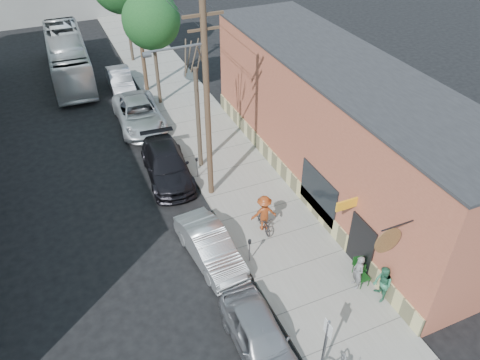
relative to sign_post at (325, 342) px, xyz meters
name	(u,v)px	position (x,y,z in m)	size (l,w,h in m)	color
ground	(211,297)	(-2.35, 4.69, -1.83)	(120.00, 120.00, 0.00)	black
sidewalk	(212,143)	(1.90, 15.69, -1.76)	(4.50, 58.00, 0.15)	gray
cafe_building	(339,127)	(6.64, 9.68, 1.47)	(6.60, 20.20, 6.61)	#A8563E
sign_post	(325,342)	(0.00, 0.00, 0.00)	(0.07, 0.45, 2.80)	slate
parking_meter_near	(250,247)	(-0.10, 5.79, -0.85)	(0.14, 0.14, 1.24)	slate
parking_meter_far	(197,164)	(-0.10, 12.60, -0.85)	(0.14, 0.14, 1.24)	slate
utility_pole_near	(206,102)	(0.04, 11.06, 3.58)	(3.57, 0.28, 10.00)	#503A28
utility_pole_far	(138,19)	(0.10, 24.29, 3.51)	(1.80, 0.28, 10.00)	#503A28
tree_bare	(198,120)	(0.45, 13.63, 1.24)	(0.24, 0.24, 5.84)	#44392C
tree_leafy_mid	(151,20)	(0.45, 22.00, 4.02)	(3.66, 3.66, 7.55)	#44392C
patio_chair_a	(363,277)	(3.63, 2.68, -1.24)	(0.50, 0.50, 0.88)	#103A13
patio_chair_b	(360,267)	(3.84, 3.19, -1.24)	(0.50, 0.50, 0.88)	#103A13
patron_grey	(358,272)	(3.35, 2.72, -0.87)	(0.60, 0.39, 1.63)	slate
patron_green	(382,284)	(3.85, 1.80, -0.84)	(0.82, 0.64, 1.68)	#2E7454
cyclist	(264,213)	(1.39, 7.44, -0.74)	(1.21, 0.70, 1.88)	maroon
cyclist_bike	(264,221)	(1.39, 7.44, -1.24)	(0.58, 1.67, 0.88)	black
car_0	(260,337)	(-1.55, 1.69, -1.06)	(1.83, 4.54, 1.55)	#9999A0
car_1	(210,246)	(-1.58, 6.75, -1.08)	(1.59, 4.56, 1.50)	silver
car_2	(167,165)	(-1.55, 13.47, -1.03)	(2.24, 5.51, 1.60)	black
car_3	(139,114)	(-1.55, 19.67, -1.01)	(2.72, 5.90, 1.64)	silver
car_4	(121,80)	(-1.55, 25.36, -1.09)	(1.56, 4.49, 1.48)	#9E9EA5
bus	(68,57)	(-4.60, 29.27, -0.24)	(2.68, 11.47, 3.19)	silver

